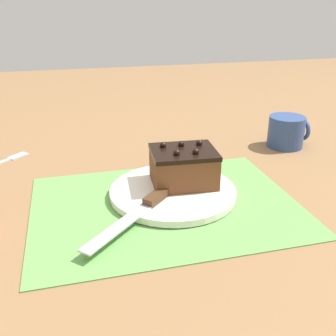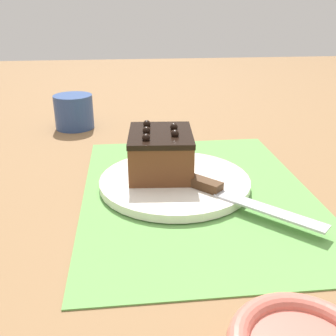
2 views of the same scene
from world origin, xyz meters
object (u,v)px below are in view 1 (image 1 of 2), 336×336
at_px(serving_knife, 146,204).
at_px(dessert_fork, 3,161).
at_px(cake_plate, 173,192).
at_px(chocolate_cake, 183,166).
at_px(coffee_mug, 287,132).

relative_size(serving_knife, dessert_fork, 1.46).
relative_size(cake_plate, chocolate_cake, 1.85).
relative_size(serving_knife, coffee_mug, 1.86).
bearing_deg(coffee_mug, chocolate_cake, -151.75).
bearing_deg(dessert_fork, coffee_mug, 41.41).
bearing_deg(chocolate_cake, cake_plate, -142.34).
bearing_deg(serving_knife, coffee_mug, -103.19).
bearing_deg(dessert_fork, chocolate_cake, 13.18).
bearing_deg(coffee_mug, dessert_fork, 174.12).
xyz_separation_m(coffee_mug, dessert_fork, (-0.66, 0.07, -0.04)).
distance_m(cake_plate, chocolate_cake, 0.05).
xyz_separation_m(cake_plate, serving_knife, (-0.06, -0.05, 0.01)).
height_order(coffee_mug, dessert_fork, coffee_mug).
relative_size(cake_plate, serving_knife, 1.31).
bearing_deg(cake_plate, chocolate_cake, 37.66).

